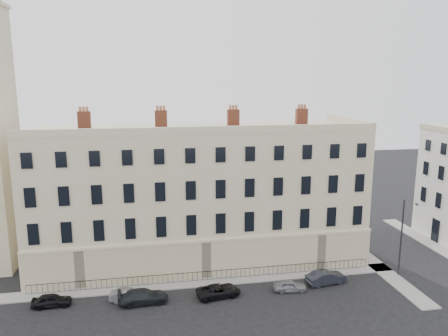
{
  "coord_description": "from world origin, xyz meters",
  "views": [
    {
      "loc": [
        -11.74,
        -35.81,
        20.3
      ],
      "look_at": [
        -3.41,
        10.0,
        10.81
      ],
      "focal_mm": 35.0,
      "sensor_mm": 36.0,
      "label": 1
    }
  ],
  "objects_px": {
    "car_e": "(290,286)",
    "car_b": "(128,295)",
    "car_a": "(52,300)",
    "car_c": "(143,296)",
    "car_d": "(219,291)",
    "streetlamp": "(402,234)",
    "car_f": "(326,277)"
  },
  "relations": [
    {
      "from": "car_e",
      "to": "streetlamp",
      "type": "bearing_deg",
      "value": -77.84
    },
    {
      "from": "car_a",
      "to": "car_c",
      "type": "xyz_separation_m",
      "value": [
        8.2,
        -0.89,
        0.07
      ]
    },
    {
      "from": "car_b",
      "to": "car_f",
      "type": "height_order",
      "value": "car_f"
    },
    {
      "from": "car_a",
      "to": "car_b",
      "type": "distance_m",
      "value": 6.82
    },
    {
      "from": "car_f",
      "to": "streetlamp",
      "type": "distance_m",
      "value": 9.21
    },
    {
      "from": "car_a",
      "to": "streetlamp",
      "type": "relative_size",
      "value": 0.42
    },
    {
      "from": "car_d",
      "to": "car_f",
      "type": "bearing_deg",
      "value": -95.54
    },
    {
      "from": "car_a",
      "to": "car_f",
      "type": "relative_size",
      "value": 0.84
    },
    {
      "from": "car_b",
      "to": "car_e",
      "type": "distance_m",
      "value": 15.46
    },
    {
      "from": "car_d",
      "to": "streetlamp",
      "type": "relative_size",
      "value": 0.51
    },
    {
      "from": "car_d",
      "to": "car_f",
      "type": "relative_size",
      "value": 1.02
    },
    {
      "from": "car_c",
      "to": "car_d",
      "type": "bearing_deg",
      "value": -93.24
    },
    {
      "from": "car_b",
      "to": "car_c",
      "type": "height_order",
      "value": "car_c"
    },
    {
      "from": "car_e",
      "to": "car_f",
      "type": "xyz_separation_m",
      "value": [
        4.1,
        0.8,
        0.13
      ]
    },
    {
      "from": "car_a",
      "to": "streetlamp",
      "type": "xyz_separation_m",
      "value": [
        34.69,
        0.12,
        4.01
      ]
    },
    {
      "from": "car_a",
      "to": "car_d",
      "type": "distance_m",
      "value": 15.26
    },
    {
      "from": "car_b",
      "to": "car_f",
      "type": "xyz_separation_m",
      "value": [
        19.53,
        -0.01,
        0.12
      ]
    },
    {
      "from": "car_e",
      "to": "car_f",
      "type": "height_order",
      "value": "car_f"
    },
    {
      "from": "car_c",
      "to": "car_a",
      "type": "bearing_deg",
      "value": 80.59
    },
    {
      "from": "car_b",
      "to": "car_c",
      "type": "xyz_separation_m",
      "value": [
        1.38,
        -0.67,
        0.1
      ]
    },
    {
      "from": "car_c",
      "to": "car_d",
      "type": "distance_m",
      "value": 7.03
    },
    {
      "from": "car_b",
      "to": "car_e",
      "type": "bearing_deg",
      "value": -83.87
    },
    {
      "from": "car_b",
      "to": "car_e",
      "type": "xyz_separation_m",
      "value": [
        15.44,
        -0.81,
        -0.01
      ]
    },
    {
      "from": "car_e",
      "to": "car_b",
      "type": "bearing_deg",
      "value": 93.83
    },
    {
      "from": "car_c",
      "to": "car_e",
      "type": "distance_m",
      "value": 14.06
    },
    {
      "from": "car_d",
      "to": "car_e",
      "type": "xyz_separation_m",
      "value": [
        7.03,
        -0.14,
        -0.04
      ]
    },
    {
      "from": "car_a",
      "to": "streetlamp",
      "type": "bearing_deg",
      "value": -90.98
    },
    {
      "from": "car_e",
      "to": "car_a",
      "type": "bearing_deg",
      "value": 94.17
    },
    {
      "from": "car_b",
      "to": "car_f",
      "type": "distance_m",
      "value": 19.53
    },
    {
      "from": "car_b",
      "to": "streetlamp",
      "type": "height_order",
      "value": "streetlamp"
    },
    {
      "from": "car_e",
      "to": "car_d",
      "type": "bearing_deg",
      "value": 95.69
    },
    {
      "from": "car_a",
      "to": "car_d",
      "type": "xyz_separation_m",
      "value": [
        15.23,
        -0.89,
        -0.01
      ]
    }
  ]
}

